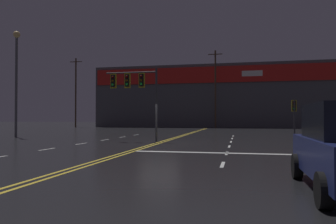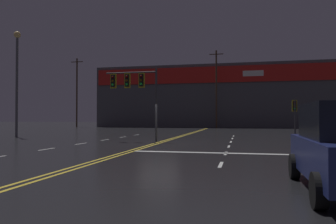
{
  "view_description": "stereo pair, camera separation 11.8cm",
  "coord_description": "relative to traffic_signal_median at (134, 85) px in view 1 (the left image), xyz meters",
  "views": [
    {
      "loc": [
        5.0,
        -20.13,
        1.56
      ],
      "look_at": [
        0.0,
        2.66,
        2.0
      ],
      "focal_mm": 35.0,
      "sensor_mm": 36.0,
      "label": 1
    },
    {
      "loc": [
        5.12,
        -20.11,
        1.56
      ],
      "look_at": [
        0.0,
        2.66,
        2.0
      ],
      "focal_mm": 35.0,
      "sensor_mm": 36.0,
      "label": 2
    }
  ],
  "objects": [
    {
      "name": "utility_pole_row",
      "position": [
        1.97,
        31.07,
        2.5
      ],
      "size": [
        46.3,
        0.26,
        12.31
      ],
      "color": "#4C3828",
      "rests_on": "ground"
    },
    {
      "name": "streetlight_near_left",
      "position": [
        -11.02,
        2.6,
        1.86
      ],
      "size": [
        0.56,
        0.56,
        8.77
      ],
      "color": "#59595E",
      "rests_on": "ground"
    },
    {
      "name": "traffic_signal_median",
      "position": [
        0.0,
        0.0,
        0.0
      ],
      "size": [
        3.61,
        0.36,
        4.89
      ],
      "color": "#38383D",
      "rests_on": "ground"
    },
    {
      "name": "building_backdrop",
      "position": [
        1.98,
        37.64,
        1.49
      ],
      "size": [
        39.75,
        10.23,
        10.52
      ],
      "color": "#4C4C51",
      "rests_on": "ground"
    },
    {
      "name": "traffic_signal_corner_northeast",
      "position": [
        11.57,
        8.82,
        -1.51
      ],
      "size": [
        0.42,
        0.36,
        3.12
      ],
      "color": "#38383D",
      "rests_on": "ground"
    },
    {
      "name": "road_markings",
      "position": [
        2.74,
        -1.79,
        -3.79
      ],
      "size": [
        13.19,
        60.0,
        0.01
      ],
      "color": "gold",
      "rests_on": "ground"
    },
    {
      "name": "ground_plane",
      "position": [
        1.98,
        -0.87,
        -3.79
      ],
      "size": [
        200.0,
        200.0,
        0.0
      ],
      "primitive_type": "plane",
      "color": "black"
    }
  ]
}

